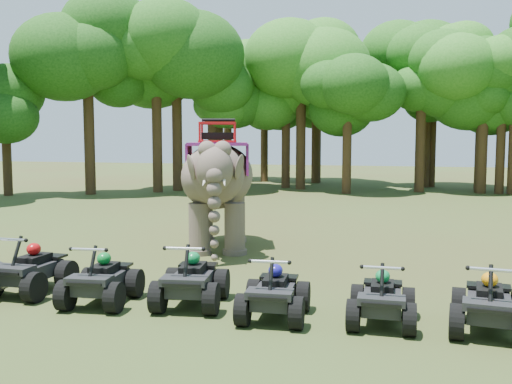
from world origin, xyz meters
The scene contains 28 objects.
ground centered at (0.00, 0.00, 0.00)m, with size 110.00×110.00×0.00m, color #47381E.
elephant centered at (-1.78, 3.56, 1.87)m, with size 1.96×4.46×3.75m, color brown, non-canonical shape.
atv_0 centered at (-3.94, -2.09, 0.63)m, with size 1.24×1.70×1.26m, color black, non-canonical shape.
atv_1 centered at (-2.13, -2.36, 0.60)m, with size 1.18×1.62×1.20m, color black, non-canonical shape.
atv_2 centered at (-0.40, -2.01, 0.62)m, with size 1.23×1.68×1.25m, color black, non-canonical shape.
atv_3 centered at (1.31, -2.35, 0.58)m, with size 1.15×1.57×1.17m, color black, non-canonical shape.
atv_4 centered at (3.17, -2.19, 0.57)m, with size 1.12×1.53×1.14m, color black, non-canonical shape.
atv_5 centered at (4.89, -2.16, 0.60)m, with size 1.19×1.63×1.21m, color black, non-canonical shape.
tree_0 centered at (0.00, 20.99, 3.71)m, with size 5.19×5.19×7.41m, color #195114, non-canonical shape.
tree_1 centered at (4.06, 23.08, 4.43)m, with size 6.20×6.20×8.86m, color #195114, non-canonical shape.
tree_2 centered at (8.50, 23.22, 3.49)m, with size 4.89×4.89×6.99m, color #195114, non-canonical shape.
tree_28 centered at (-18.08, 14.87, 3.26)m, with size 4.56×4.56×6.52m, color #195114, non-canonical shape.
tree_29 centered at (-14.01, 16.69, 4.85)m, with size 6.79×6.79×9.70m, color #195114, non-canonical shape.
tree_30 centered at (-10.90, 18.96, 4.64)m, with size 6.49×6.49×9.27m, color #195114, non-canonical shape.
tree_31 centered at (-8.47, 23.15, 3.43)m, with size 4.80×4.80×6.86m, color #195114, non-canonical shape.
tree_32 centered at (-4.21, 23.85, 4.10)m, with size 5.74×5.74×8.20m, color #195114, non-canonical shape.
tree_34 centered at (-8.42, 21.62, 3.97)m, with size 5.55×5.55×7.93m, color #195114, non-canonical shape.
tree_36 centered at (-3.08, 23.03, 4.96)m, with size 6.95×6.95×9.93m, color #195114, non-canonical shape.
tree_37 centered at (-6.86, 28.57, 3.86)m, with size 5.40×5.40×7.72m, color #195114, non-canonical shape.
tree_38 centered at (-3.01, 28.88, 4.50)m, with size 6.30×6.30×9.00m, color #195114, non-canonical shape.
tree_39 centered at (7.51, 23.18, 4.68)m, with size 6.55×6.55×9.36m, color #195114, non-canonical shape.
tree_40 centered at (4.41, 26.62, 5.39)m, with size 7.54×7.54×10.77m, color #195114, non-canonical shape.
tree_41 centered at (4.84, 26.99, 3.86)m, with size 5.40×5.40×7.72m, color #195114, non-canonical shape.
tree_42 centered at (-10.14, 20.17, 5.06)m, with size 7.09×7.09×10.13m, color #195114, non-canonical shape.
tree_45 centered at (7.67, 26.07, 4.11)m, with size 5.75×5.75×8.22m, color #195114, non-canonical shape.
tree_46 centered at (-9.97, 29.51, 4.87)m, with size 6.81×6.81×9.73m, color #195114, non-canonical shape.
tree_47 centered at (-2.99, 28.21, 5.14)m, with size 7.19×7.19×10.28m, color #195114, non-canonical shape.
tree_48 centered at (7.46, 23.64, 4.18)m, with size 5.86×5.86×8.37m, color #195114, non-canonical shape.
Camera 1 is at (3.61, -11.98, 3.20)m, focal length 40.00 mm.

